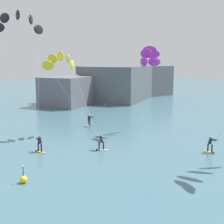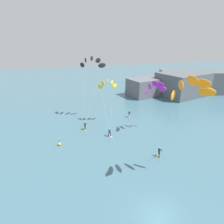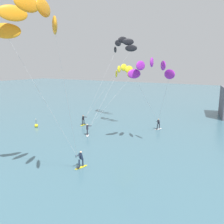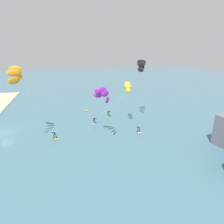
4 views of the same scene
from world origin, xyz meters
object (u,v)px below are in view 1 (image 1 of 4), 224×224
Objects in this scene: kitesurfer_downwind at (147,59)px; marker_buoy at (24,179)px; kitesurfer_mid_water at (62,64)px; kitesurfer_far_out at (19,26)px.

marker_buoy is (-18.85, -1.32, -8.72)m from kitesurfer_downwind.
kitesurfer_downwind reaches higher than kitesurfer_mid_water.
kitesurfer_downwind is (7.65, -6.52, 0.58)m from kitesurfer_mid_water.
kitesurfer_mid_water is at bearing 139.56° from kitesurfer_downwind.
kitesurfer_downwind is (10.22, -10.77, -3.75)m from kitesurfer_far_out.
kitesurfer_mid_water is 10.07m from kitesurfer_downwind.
marker_buoy is at bearing -145.01° from kitesurfer_mid_water.
kitesurfer_far_out is at bearing 54.47° from marker_buoy.
marker_buoy is (-8.63, -12.09, -12.47)m from kitesurfer_far_out.
kitesurfer_far_out reaches higher than kitesurfer_mid_water.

